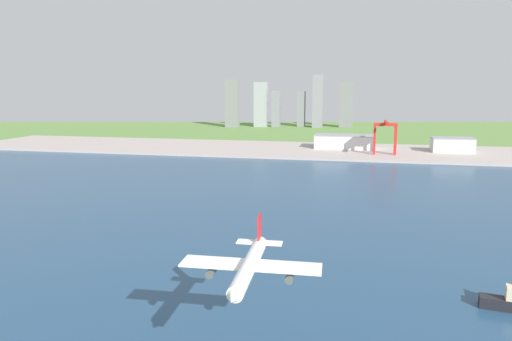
# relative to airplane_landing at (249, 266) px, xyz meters

# --- Properties ---
(ground_plane) EXTENTS (2400.00, 2400.00, 0.00)m
(ground_plane) POSITION_rel_airplane_landing_xyz_m (-27.54, 236.27, -28.75)
(ground_plane) COLOR #608941
(water_bay) EXTENTS (840.00, 360.00, 0.15)m
(water_bay) POSITION_rel_airplane_landing_xyz_m (-27.54, 176.27, -28.68)
(water_bay) COLOR navy
(water_bay) RESTS_ON ground
(industrial_pier) EXTENTS (840.00, 140.00, 2.50)m
(industrial_pier) POSITION_rel_airplane_landing_xyz_m (-27.54, 426.27, -27.50)
(industrial_pier) COLOR #AB9F99
(industrial_pier) RESTS_ON ground
(airplane_landing) EXTENTS (35.22, 37.38, 12.12)m
(airplane_landing) POSITION_rel_airplane_landing_xyz_m (0.00, 0.00, 0.00)
(airplane_landing) COLOR white
(port_crane_red) EXTENTS (23.68, 43.82, 35.74)m
(port_crane_red) POSITION_rel_airplane_landing_xyz_m (53.32, 397.67, -0.34)
(port_crane_red) COLOR red
(port_crane_red) RESTS_ON industrial_pier
(warehouse_main) EXTENTS (68.97, 33.22, 15.84)m
(warehouse_main) POSITION_rel_airplane_landing_xyz_m (10.12, 443.26, -18.31)
(warehouse_main) COLOR white
(warehouse_main) RESTS_ON industrial_pier
(warehouse_annex) EXTENTS (43.69, 27.23, 15.93)m
(warehouse_annex) POSITION_rel_airplane_landing_xyz_m (127.06, 435.23, -18.26)
(warehouse_annex) COLOR silver
(warehouse_annex) RESTS_ON industrial_pier
(distant_skyline) EXTENTS (232.83, 59.70, 96.33)m
(distant_skyline) POSITION_rel_airplane_landing_xyz_m (-99.03, 760.62, 13.38)
(distant_skyline) COLOR slate
(distant_skyline) RESTS_ON ground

